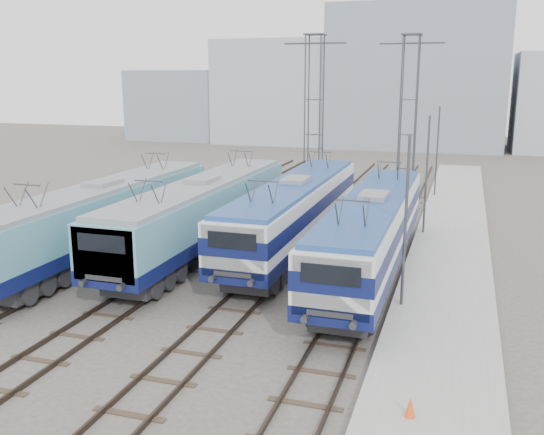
{
  "coord_description": "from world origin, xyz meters",
  "views": [
    {
      "loc": [
        10.59,
        -21.12,
        9.11
      ],
      "look_at": [
        1.61,
        7.0,
        2.23
      ],
      "focal_mm": 40.0,
      "sensor_mm": 36.0,
      "label": 1
    }
  ],
  "objects_px": {
    "locomotive_far_left": "(102,214)",
    "mast_front": "(405,226)",
    "catenary_tower_west": "(314,112)",
    "mast_rear": "(437,153)",
    "catenary_tower_east": "(408,112)",
    "safety_cone": "(410,407)",
    "locomotive_center_right": "(295,209)",
    "locomotive_far_right": "(372,228)",
    "mast_mid": "(426,178)",
    "locomotive_center_left": "(202,211)"
  },
  "relations": [
    {
      "from": "locomotive_far_left",
      "to": "mast_front",
      "type": "xyz_separation_m",
      "value": [
        15.35,
        -2.8,
        1.19
      ]
    },
    {
      "from": "catenary_tower_west",
      "to": "mast_rear",
      "type": "bearing_deg",
      "value": 24.94
    },
    {
      "from": "catenary_tower_east",
      "to": "safety_cone",
      "type": "bearing_deg",
      "value": -84.0
    },
    {
      "from": "locomotive_center_right",
      "to": "mast_rear",
      "type": "distance_m",
      "value": 18.28
    },
    {
      "from": "locomotive_far_right",
      "to": "catenary_tower_west",
      "type": "xyz_separation_m",
      "value": [
        -6.75,
        15.99,
        4.32
      ]
    },
    {
      "from": "locomotive_far_right",
      "to": "catenary_tower_east",
      "type": "bearing_deg",
      "value": 90.8
    },
    {
      "from": "mast_front",
      "to": "catenary_tower_west",
      "type": "bearing_deg",
      "value": 113.27
    },
    {
      "from": "catenary_tower_east",
      "to": "mast_mid",
      "type": "height_order",
      "value": "catenary_tower_east"
    },
    {
      "from": "locomotive_center_right",
      "to": "mast_mid",
      "type": "bearing_deg",
      "value": 38.76
    },
    {
      "from": "safety_cone",
      "to": "catenary_tower_west",
      "type": "bearing_deg",
      "value": 108.93
    },
    {
      "from": "locomotive_center_left",
      "to": "mast_rear",
      "type": "distance_m",
      "value": 21.89
    },
    {
      "from": "locomotive_center_left",
      "to": "catenary_tower_west",
      "type": "xyz_separation_m",
      "value": [
        2.25,
        14.97,
        4.32
      ]
    },
    {
      "from": "catenary_tower_west",
      "to": "safety_cone",
      "type": "xyz_separation_m",
      "value": [
        9.68,
        -28.23,
        -6.06
      ]
    },
    {
      "from": "safety_cone",
      "to": "locomotive_center_left",
      "type": "bearing_deg",
      "value": 131.99
    },
    {
      "from": "catenary_tower_west",
      "to": "mast_mid",
      "type": "bearing_deg",
      "value": -42.93
    },
    {
      "from": "catenary_tower_west",
      "to": "mast_front",
      "type": "relative_size",
      "value": 1.71
    },
    {
      "from": "locomotive_far_right",
      "to": "locomotive_center_right",
      "type": "bearing_deg",
      "value": 147.28
    },
    {
      "from": "locomotive_center_left",
      "to": "mast_mid",
      "type": "distance_m",
      "value": 12.95
    },
    {
      "from": "locomotive_far_right",
      "to": "mast_mid",
      "type": "relative_size",
      "value": 2.6
    },
    {
      "from": "mast_mid",
      "to": "locomotive_far_left",
      "type": "bearing_deg",
      "value": -149.07
    },
    {
      "from": "catenary_tower_west",
      "to": "locomotive_far_left",
      "type": "bearing_deg",
      "value": -111.43
    },
    {
      "from": "mast_mid",
      "to": "safety_cone",
      "type": "height_order",
      "value": "mast_mid"
    },
    {
      "from": "locomotive_far_left",
      "to": "locomotive_center_right",
      "type": "height_order",
      "value": "locomotive_far_left"
    },
    {
      "from": "catenary_tower_east",
      "to": "mast_mid",
      "type": "relative_size",
      "value": 1.71
    },
    {
      "from": "locomotive_center_left",
      "to": "mast_rear",
      "type": "xyz_separation_m",
      "value": [
        10.85,
        18.97,
        1.17
      ]
    },
    {
      "from": "mast_rear",
      "to": "mast_mid",
      "type": "bearing_deg",
      "value": -90.0
    },
    {
      "from": "mast_rear",
      "to": "safety_cone",
      "type": "xyz_separation_m",
      "value": [
        1.08,
        -32.23,
        -2.92
      ]
    },
    {
      "from": "locomotive_far_left",
      "to": "mast_rear",
      "type": "xyz_separation_m",
      "value": [
        15.35,
        21.2,
        1.19
      ]
    },
    {
      "from": "catenary_tower_east",
      "to": "mast_rear",
      "type": "distance_m",
      "value": 4.28
    },
    {
      "from": "locomotive_far_left",
      "to": "safety_cone",
      "type": "bearing_deg",
      "value": -33.88
    },
    {
      "from": "locomotive_far_left",
      "to": "locomotive_center_left",
      "type": "xyz_separation_m",
      "value": [
        4.5,
        2.22,
        0.02
      ]
    },
    {
      "from": "catenary_tower_west",
      "to": "mast_mid",
      "type": "relative_size",
      "value": 1.71
    },
    {
      "from": "catenary_tower_west",
      "to": "mast_rear",
      "type": "distance_m",
      "value": 9.99
    },
    {
      "from": "locomotive_far_right",
      "to": "safety_cone",
      "type": "bearing_deg",
      "value": -76.54
    },
    {
      "from": "locomotive_center_left",
      "to": "catenary_tower_west",
      "type": "distance_m",
      "value": 15.74
    },
    {
      "from": "mast_front",
      "to": "mast_mid",
      "type": "xyz_separation_m",
      "value": [
        0.0,
        12.0,
        0.0
      ]
    },
    {
      "from": "mast_front",
      "to": "safety_cone",
      "type": "distance_m",
      "value": 8.79
    },
    {
      "from": "locomotive_center_left",
      "to": "locomotive_center_right",
      "type": "relative_size",
      "value": 1.02
    },
    {
      "from": "locomotive_far_right",
      "to": "mast_rear",
      "type": "bearing_deg",
      "value": 84.71
    },
    {
      "from": "catenary_tower_east",
      "to": "safety_cone",
      "type": "xyz_separation_m",
      "value": [
        3.18,
        -30.23,
        -6.06
      ]
    },
    {
      "from": "locomotive_center_right",
      "to": "catenary_tower_west",
      "type": "height_order",
      "value": "catenary_tower_west"
    },
    {
      "from": "locomotive_far_right",
      "to": "catenary_tower_east",
      "type": "distance_m",
      "value": 18.5
    },
    {
      "from": "locomotive_center_right",
      "to": "mast_front",
      "type": "relative_size",
      "value": 2.62
    },
    {
      "from": "locomotive_center_right",
      "to": "mast_mid",
      "type": "xyz_separation_m",
      "value": [
        6.35,
        5.1,
        1.16
      ]
    },
    {
      "from": "locomotive_far_left",
      "to": "locomotive_center_right",
      "type": "xyz_separation_m",
      "value": [
        9.0,
        4.1,
        0.04
      ]
    },
    {
      "from": "locomotive_far_right",
      "to": "catenary_tower_west",
      "type": "distance_m",
      "value": 17.89
    },
    {
      "from": "locomotive_far_left",
      "to": "locomotive_far_right",
      "type": "relative_size",
      "value": 1.02
    },
    {
      "from": "locomotive_far_left",
      "to": "mast_rear",
      "type": "distance_m",
      "value": 26.2
    },
    {
      "from": "locomotive_center_left",
      "to": "locomotive_far_right",
      "type": "distance_m",
      "value": 9.06
    },
    {
      "from": "locomotive_center_left",
      "to": "locomotive_far_right",
      "type": "height_order",
      "value": "locomotive_center_left"
    }
  ]
}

